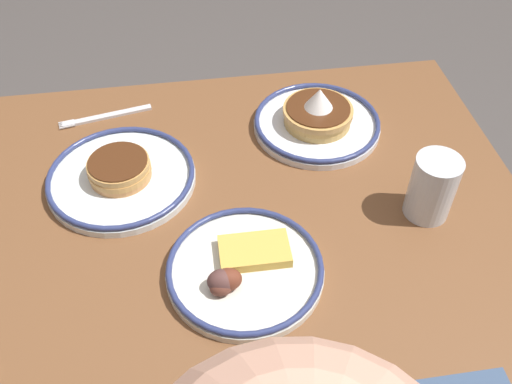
{
  "coord_description": "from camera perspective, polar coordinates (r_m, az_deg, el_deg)",
  "views": [
    {
      "loc": [
        0.03,
        0.66,
        1.45
      ],
      "look_at": [
        -0.07,
        -0.02,
        0.75
      ],
      "focal_mm": 39.25,
      "sensor_mm": 36.0,
      "label": 1
    }
  ],
  "objects": [
    {
      "name": "plate_center_pancakes",
      "position": [
        1.15,
        6.25,
        7.36
      ],
      "size": [
        0.26,
        0.26,
        0.1
      ],
      "color": "white",
      "rests_on": "dining_table"
    },
    {
      "name": "drinking_glass",
      "position": [
        0.99,
        17.45,
        0.21
      ],
      "size": [
        0.08,
        0.08,
        0.12
      ],
      "color": "silver",
      "rests_on": "dining_table"
    },
    {
      "name": "plate_far_companion",
      "position": [
        0.89,
        -1.22,
        -7.83
      ],
      "size": [
        0.25,
        0.25,
        0.05
      ],
      "color": "silver",
      "rests_on": "dining_table"
    },
    {
      "name": "plate_near_main",
      "position": [
        1.05,
        -13.6,
        1.65
      ],
      "size": [
        0.27,
        0.27,
        0.05
      ],
      "color": "white",
      "rests_on": "dining_table"
    },
    {
      "name": "dining_table",
      "position": [
        1.05,
        -3.72,
        -5.44
      ],
      "size": [
        1.11,
        0.83,
        0.72
      ],
      "color": "brown",
      "rests_on": "ground_plane"
    },
    {
      "name": "fork_far",
      "position": [
        1.22,
        -15.11,
        7.45
      ],
      "size": [
        0.19,
        0.05,
        0.01
      ],
      "color": "silver",
      "rests_on": "dining_table"
    }
  ]
}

